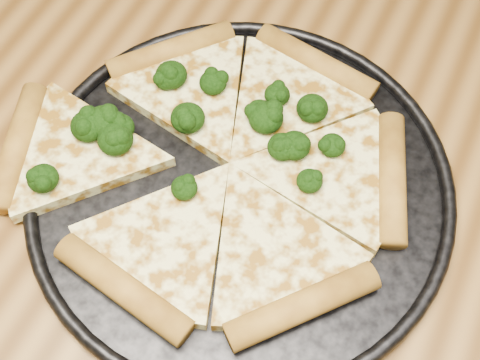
% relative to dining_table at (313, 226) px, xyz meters
% --- Properties ---
extents(dining_table, '(1.20, 0.90, 0.75)m').
position_rel_dining_table_xyz_m(dining_table, '(0.00, 0.00, 0.00)').
color(dining_table, brown).
rests_on(dining_table, ground).
extents(pizza_pan, '(0.38, 0.38, 0.02)m').
position_rel_dining_table_xyz_m(pizza_pan, '(-0.06, -0.04, 0.10)').
color(pizza_pan, black).
rests_on(pizza_pan, dining_table).
extents(pizza, '(0.39, 0.33, 0.03)m').
position_rel_dining_table_xyz_m(pizza, '(-0.09, -0.03, 0.11)').
color(pizza, '#EDE791').
rests_on(pizza, pizza_pan).
extents(broccoli_florets, '(0.24, 0.20, 0.02)m').
position_rel_dining_table_xyz_m(broccoli_florets, '(-0.12, -0.01, 0.12)').
color(broccoli_florets, black).
rests_on(broccoli_florets, pizza).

